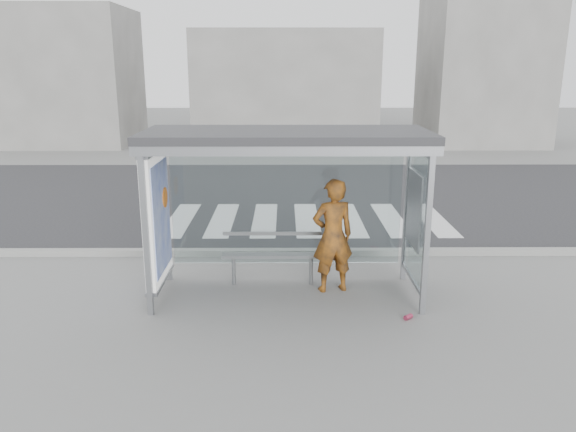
% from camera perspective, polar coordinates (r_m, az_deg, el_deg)
% --- Properties ---
extents(ground, '(80.00, 80.00, 0.00)m').
position_cam_1_polar(ground, '(9.05, -0.14, -8.04)').
color(ground, slate).
rests_on(ground, ground).
extents(road, '(30.00, 10.00, 0.01)m').
position_cam_1_polar(road, '(15.72, -0.24, 2.07)').
color(road, '#262628').
rests_on(road, ground).
extents(curb, '(30.00, 0.18, 0.12)m').
position_cam_1_polar(curb, '(10.85, -0.18, -3.69)').
color(curb, gray).
rests_on(curb, ground).
extents(crosswalk, '(6.55, 3.00, 0.00)m').
position_cam_1_polar(crosswalk, '(13.31, 1.94, -0.37)').
color(crosswalk, silver).
rests_on(crosswalk, ground).
extents(bus_shelter, '(4.25, 1.65, 2.62)m').
position_cam_1_polar(bus_shelter, '(8.53, -2.66, 4.46)').
color(bus_shelter, gray).
rests_on(bus_shelter, ground).
extents(building_left, '(6.00, 5.00, 6.00)m').
position_cam_1_polar(building_left, '(28.15, -21.68, 12.98)').
color(building_left, slate).
rests_on(building_left, ground).
extents(building_center, '(8.00, 5.00, 5.00)m').
position_cam_1_polar(building_center, '(26.34, -0.29, 12.85)').
color(building_center, slate).
rests_on(building_center, ground).
extents(building_right, '(5.00, 5.00, 7.00)m').
position_cam_1_polar(building_right, '(27.82, 19.20, 14.22)').
color(building_right, slate).
rests_on(building_right, ground).
extents(person, '(0.76, 0.60, 1.85)m').
position_cam_1_polar(person, '(8.95, 4.57, -2.02)').
color(person, orange).
rests_on(person, ground).
extents(bench, '(1.66, 0.31, 0.86)m').
position_cam_1_polar(bench, '(9.33, -1.60, -3.94)').
color(bench, slate).
rests_on(bench, ground).
extents(soda_can, '(0.15, 0.14, 0.07)m').
position_cam_1_polar(soda_can, '(8.41, 12.12, -9.99)').
color(soda_can, '#C3395D').
rests_on(soda_can, ground).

